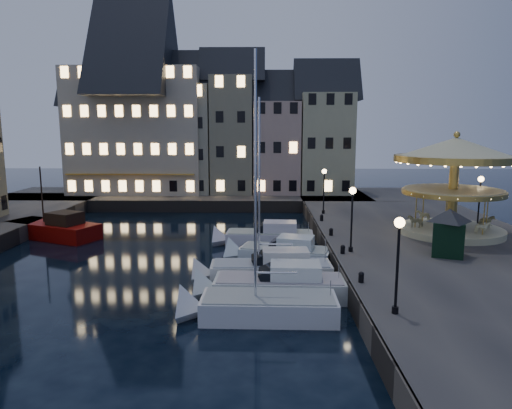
{
  "coord_description": "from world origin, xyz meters",
  "views": [
    {
      "loc": [
        1.56,
        -27.52,
        9.03
      ],
      "look_at": [
        1.0,
        8.0,
        3.2
      ],
      "focal_mm": 32.0,
      "sensor_mm": 36.0,
      "label": 1
    }
  ],
  "objects_px": {
    "motorboat_d": "(279,254)",
    "motorboat_a": "(257,308)",
    "motorboat_e": "(264,238)",
    "streetlamp_c": "(324,185)",
    "ticket_kiosk": "(449,224)",
    "motorboat_b": "(272,286)",
    "streetlamp_a": "(398,252)",
    "bollard_b": "(343,249)",
    "motorboat_c": "(264,270)",
    "streetlamp_b": "(352,210)",
    "bollard_c": "(331,231)",
    "bollard_a": "(361,277)",
    "red_fishing_boat": "(54,230)",
    "streetlamp_d": "(480,195)",
    "carousel": "(455,167)",
    "bollard_d": "(322,217)"
  },
  "relations": [
    {
      "from": "streetlamp_a",
      "to": "motorboat_b",
      "type": "distance_m",
      "value": 8.03
    },
    {
      "from": "bollard_d",
      "to": "motorboat_d",
      "type": "xyz_separation_m",
      "value": [
        -3.94,
        -8.36,
        -0.96
      ]
    },
    {
      "from": "red_fishing_boat",
      "to": "carousel",
      "type": "xyz_separation_m",
      "value": [
        31.76,
        -3.55,
        5.61
      ]
    },
    {
      "from": "streetlamp_a",
      "to": "streetlamp_b",
      "type": "distance_m",
      "value": 10.0
    },
    {
      "from": "motorboat_a",
      "to": "streetlamp_a",
      "type": "bearing_deg",
      "value": -21.98
    },
    {
      "from": "streetlamp_a",
      "to": "red_fishing_boat",
      "type": "distance_m",
      "value": 30.11
    },
    {
      "from": "streetlamp_c",
      "to": "motorboat_d",
      "type": "bearing_deg",
      "value": -110.93
    },
    {
      "from": "motorboat_d",
      "to": "motorboat_e",
      "type": "height_order",
      "value": "same"
    },
    {
      "from": "streetlamp_c",
      "to": "streetlamp_d",
      "type": "bearing_deg",
      "value": -29.91
    },
    {
      "from": "motorboat_d",
      "to": "motorboat_e",
      "type": "xyz_separation_m",
      "value": [
        -0.99,
        4.84,
        0.0
      ]
    },
    {
      "from": "streetlamp_d",
      "to": "carousel",
      "type": "height_order",
      "value": "carousel"
    },
    {
      "from": "streetlamp_a",
      "to": "ticket_kiosk",
      "type": "height_order",
      "value": "streetlamp_a"
    },
    {
      "from": "motorboat_e",
      "to": "carousel",
      "type": "height_order",
      "value": "carousel"
    },
    {
      "from": "motorboat_a",
      "to": "motorboat_b",
      "type": "height_order",
      "value": "motorboat_a"
    },
    {
      "from": "motorboat_b",
      "to": "bollard_c",
      "type": "bearing_deg",
      "value": 64.05
    },
    {
      "from": "bollard_d",
      "to": "streetlamp_d",
      "type": "bearing_deg",
      "value": -14.15
    },
    {
      "from": "bollard_c",
      "to": "carousel",
      "type": "relative_size",
      "value": 0.07
    },
    {
      "from": "bollard_a",
      "to": "ticket_kiosk",
      "type": "bearing_deg",
      "value": 38.76
    },
    {
      "from": "motorboat_d",
      "to": "motorboat_e",
      "type": "distance_m",
      "value": 4.94
    },
    {
      "from": "streetlamp_c",
      "to": "motorboat_e",
      "type": "distance_m",
      "value": 9.56
    },
    {
      "from": "streetlamp_c",
      "to": "ticket_kiosk",
      "type": "relative_size",
      "value": 1.24
    },
    {
      "from": "bollard_c",
      "to": "motorboat_c",
      "type": "distance_m",
      "value": 8.29
    },
    {
      "from": "streetlamp_b",
      "to": "motorboat_e",
      "type": "distance_m",
      "value": 9.16
    },
    {
      "from": "carousel",
      "to": "streetlamp_c",
      "type": "bearing_deg",
      "value": 135.93
    },
    {
      "from": "bollard_c",
      "to": "ticket_kiosk",
      "type": "distance_m",
      "value": 8.52
    },
    {
      "from": "bollard_c",
      "to": "motorboat_d",
      "type": "relative_size",
      "value": 0.08
    },
    {
      "from": "streetlamp_a",
      "to": "motorboat_c",
      "type": "relative_size",
      "value": 0.38
    },
    {
      "from": "streetlamp_c",
      "to": "bollard_b",
      "type": "bearing_deg",
      "value": -92.45
    },
    {
      "from": "streetlamp_a",
      "to": "carousel",
      "type": "distance_m",
      "value": 17.63
    },
    {
      "from": "motorboat_b",
      "to": "ticket_kiosk",
      "type": "relative_size",
      "value": 2.42
    },
    {
      "from": "streetlamp_b",
      "to": "bollard_a",
      "type": "bearing_deg",
      "value": -95.71
    },
    {
      "from": "streetlamp_b",
      "to": "motorboat_e",
      "type": "height_order",
      "value": "streetlamp_b"
    },
    {
      "from": "bollard_b",
      "to": "motorboat_d",
      "type": "xyz_separation_m",
      "value": [
        -3.94,
        2.14,
        -0.96
      ]
    },
    {
      "from": "red_fishing_boat",
      "to": "ticket_kiosk",
      "type": "relative_size",
      "value": 2.62
    },
    {
      "from": "streetlamp_b",
      "to": "red_fishing_boat",
      "type": "xyz_separation_m",
      "value": [
        -23.26,
        8.83,
        -3.3
      ]
    },
    {
      "from": "streetlamp_a",
      "to": "ticket_kiosk",
      "type": "distance_m",
      "value": 10.87
    },
    {
      "from": "red_fishing_boat",
      "to": "carousel",
      "type": "distance_m",
      "value": 32.44
    },
    {
      "from": "bollard_a",
      "to": "motorboat_b",
      "type": "xyz_separation_m",
      "value": [
        -4.54,
        1.16,
        -0.96
      ]
    },
    {
      "from": "streetlamp_b",
      "to": "streetlamp_c",
      "type": "distance_m",
      "value": 13.5
    },
    {
      "from": "motorboat_d",
      "to": "motorboat_a",
      "type": "bearing_deg",
      "value": -98.54
    },
    {
      "from": "motorboat_b",
      "to": "carousel",
      "type": "xyz_separation_m",
      "value": [
        13.63,
        10.12,
        5.68
      ]
    },
    {
      "from": "bollard_b",
      "to": "motorboat_e",
      "type": "xyz_separation_m",
      "value": [
        -4.93,
        6.97,
        -0.96
      ]
    },
    {
      "from": "motorboat_a",
      "to": "motorboat_b",
      "type": "xyz_separation_m",
      "value": [
        0.78,
        2.77,
        0.1
      ]
    },
    {
      "from": "motorboat_b",
      "to": "motorboat_a",
      "type": "bearing_deg",
      "value": -105.79
    },
    {
      "from": "motorboat_e",
      "to": "ticket_kiosk",
      "type": "distance_m",
      "value": 13.76
    },
    {
      "from": "streetlamp_b",
      "to": "bollard_b",
      "type": "bearing_deg",
      "value": -140.19
    },
    {
      "from": "bollard_c",
      "to": "red_fishing_boat",
      "type": "xyz_separation_m",
      "value": [
        -22.66,
        4.33,
        -0.89
      ]
    },
    {
      "from": "streetlamp_a",
      "to": "bollard_b",
      "type": "distance_m",
      "value": 9.82
    },
    {
      "from": "motorboat_c",
      "to": "streetlamp_a",
      "type": "bearing_deg",
      "value": -54.93
    },
    {
      "from": "bollard_a",
      "to": "motorboat_e",
      "type": "bearing_deg",
      "value": 111.56
    }
  ]
}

